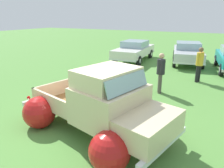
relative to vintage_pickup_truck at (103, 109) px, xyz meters
name	(u,v)px	position (x,y,z in m)	size (l,w,h in m)	color
ground_plane	(94,129)	(-0.38, 0.09, -0.76)	(80.00, 80.00, 0.00)	#548C3D
vintage_pickup_truck	(103,109)	(0.00, 0.00, 0.00)	(4.94, 3.57, 1.96)	black
show_car_0	(134,50)	(-3.11, 9.81, 0.03)	(2.12, 4.68, 1.43)	black
show_car_1	(188,52)	(0.49, 10.70, 0.03)	(2.74, 4.76, 1.43)	black
spectator_0	(161,71)	(0.45, 4.01, 0.22)	(0.44, 0.53, 1.71)	#4C4742
spectator_1	(200,62)	(1.70, 6.44, 0.23)	(0.45, 0.52, 1.72)	black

